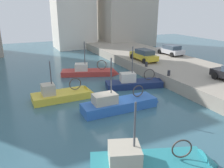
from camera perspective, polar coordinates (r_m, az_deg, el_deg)
water_surface at (r=18.35m, az=-0.50°, el=-5.95°), size 80.00×80.00×0.00m
quay_wall at (r=24.91m, az=24.28°, el=0.57°), size 9.00×56.00×1.20m
fishing_boat_navy at (r=23.12m, az=6.39°, el=-0.40°), size 6.61×3.16×4.87m
fishing_boat_yellow at (r=20.50m, az=-11.59°, el=-3.29°), size 5.63×2.21×4.36m
fishing_boat_red at (r=27.19m, az=-5.24°, el=2.56°), size 7.05×4.07×4.80m
fishing_boat_teal at (r=12.18m, az=10.88°, el=-19.85°), size 6.75×3.94×4.56m
fishing_boat_blue at (r=18.12m, az=2.56°, el=-5.86°), size 6.78×1.95×4.97m
parked_car_silver at (r=33.61m, az=14.58°, el=8.32°), size 2.20×3.93×1.39m
parked_car_yellow at (r=29.14m, az=8.01°, el=7.24°), size 1.89×4.34×1.44m
mooring_bollard_mid at (r=23.18m, az=14.08°, el=2.69°), size 0.28×0.28×0.55m
mooring_bollard_north at (r=26.27m, az=8.62°, el=4.92°), size 0.28×0.28×0.55m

